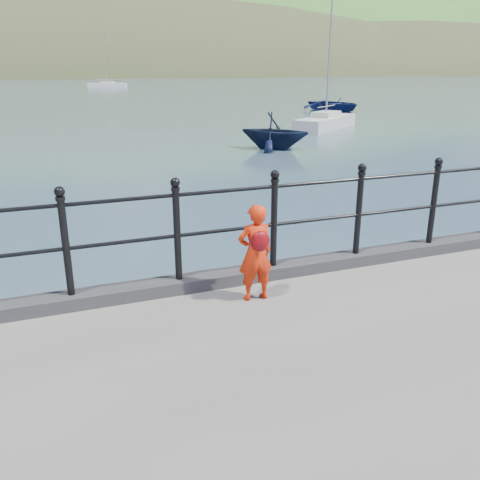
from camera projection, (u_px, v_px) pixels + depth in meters
name	position (u px, v px, depth m)	size (l,w,h in m)	color
ground	(224.00, 349.00, 6.62)	(600.00, 600.00, 0.00)	#2D4251
kerb	(228.00, 277.00, 6.14)	(60.00, 0.30, 0.15)	#28282B
railing	(227.00, 218.00, 5.90)	(18.11, 0.11, 1.20)	black
far_shore	(134.00, 125.00, 238.43)	(830.00, 200.00, 156.00)	#333A21
child	(255.00, 252.00, 5.57)	(0.40, 0.32, 1.10)	red
launch_blue	(334.00, 104.00, 41.68)	(3.67, 5.14, 1.07)	#121D50
launch_navy	(274.00, 131.00, 22.27)	(2.63, 3.05, 1.61)	black
sailboat_near	(326.00, 123.00, 29.65)	(5.42, 4.62, 7.81)	beige
sailboat_deep	(107.00, 85.00, 88.19)	(6.80, 3.70, 9.58)	silver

